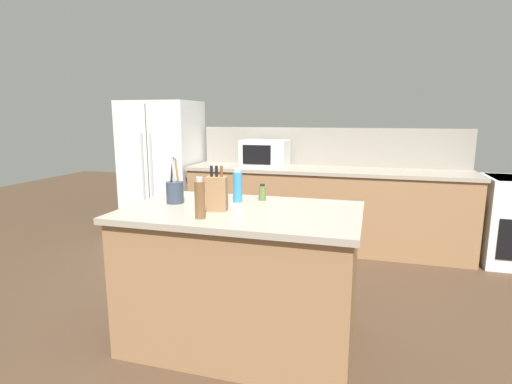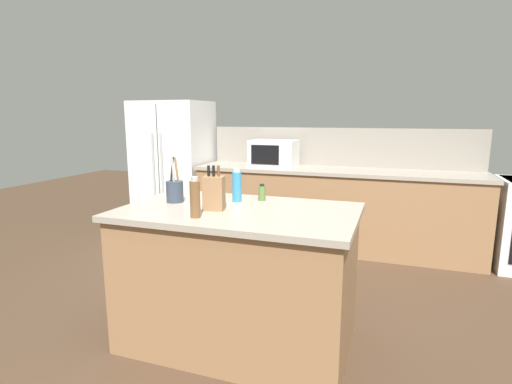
% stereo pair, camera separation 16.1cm
% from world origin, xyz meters
% --- Properties ---
extents(ground_plane, '(14.00, 14.00, 0.00)m').
position_xyz_m(ground_plane, '(0.00, 0.00, 0.00)').
color(ground_plane, '#473323').
extents(back_counter_run, '(3.26, 0.66, 0.94)m').
position_xyz_m(back_counter_run, '(0.30, 2.20, 0.47)').
color(back_counter_run, '#936B47').
rests_on(back_counter_run, ground_plane).
extents(wall_backsplash, '(3.22, 0.03, 0.46)m').
position_xyz_m(wall_backsplash, '(0.30, 2.52, 1.17)').
color(wall_backsplash, gray).
rests_on(wall_backsplash, back_counter_run).
extents(kitchen_island, '(1.55, 0.95, 0.94)m').
position_xyz_m(kitchen_island, '(0.00, 0.00, 0.47)').
color(kitchen_island, '#936B47').
rests_on(kitchen_island, ground_plane).
extents(refrigerator, '(0.93, 0.75, 1.73)m').
position_xyz_m(refrigerator, '(-1.83, 2.25, 0.86)').
color(refrigerator, white).
rests_on(refrigerator, ground_plane).
extents(microwave, '(0.54, 0.39, 0.32)m').
position_xyz_m(microwave, '(-0.43, 2.20, 1.10)').
color(microwave, white).
rests_on(microwave, back_counter_run).
extents(knife_block, '(0.15, 0.12, 0.29)m').
position_xyz_m(knife_block, '(-0.14, -0.07, 1.05)').
color(knife_block, '#936B47').
rests_on(knife_block, kitchen_island).
extents(utensil_crock, '(0.12, 0.12, 0.32)m').
position_xyz_m(utensil_crock, '(-0.50, 0.05, 1.02)').
color(utensil_crock, '#333D4C').
rests_on(utensil_crock, kitchen_island).
extents(pepper_grinder, '(0.06, 0.06, 0.25)m').
position_xyz_m(pepper_grinder, '(-0.16, -0.29, 1.06)').
color(pepper_grinder, brown).
rests_on(pepper_grinder, kitchen_island).
extents(salt_shaker, '(0.04, 0.04, 0.13)m').
position_xyz_m(salt_shaker, '(-0.27, 0.16, 1.00)').
color(salt_shaker, silver).
rests_on(salt_shaker, kitchen_island).
extents(dish_soap_bottle, '(0.07, 0.07, 0.24)m').
position_xyz_m(dish_soap_bottle, '(-0.10, 0.21, 1.05)').
color(dish_soap_bottle, '#3384BC').
rests_on(dish_soap_bottle, kitchen_island).
extents(spice_jar_oregano, '(0.05, 0.05, 0.12)m').
position_xyz_m(spice_jar_oregano, '(0.06, 0.31, 1.00)').
color(spice_jar_oregano, '#567038').
rests_on(spice_jar_oregano, kitchen_island).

